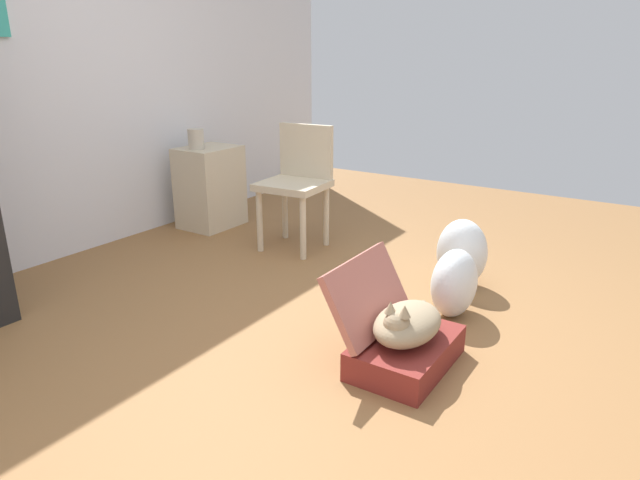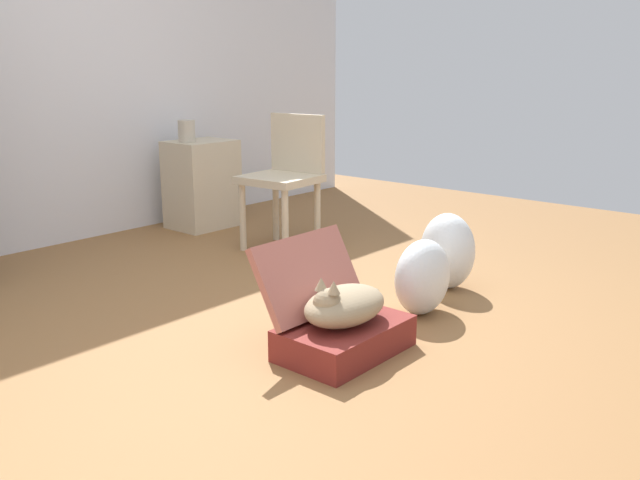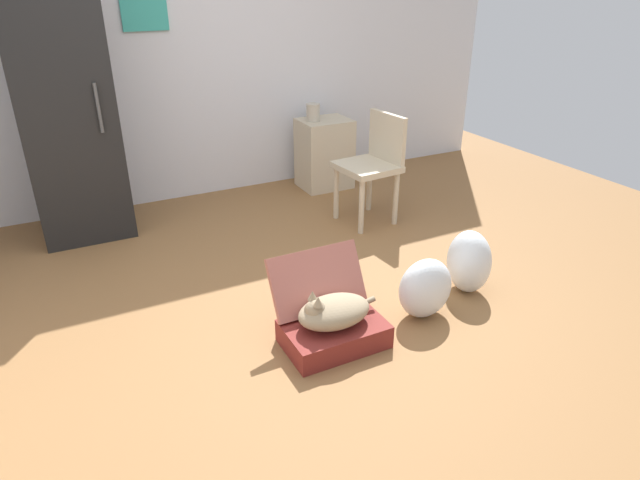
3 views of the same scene
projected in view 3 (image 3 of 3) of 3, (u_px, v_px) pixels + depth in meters
name	position (u px, v px, depth m)	size (l,w,h in m)	color
ground_plane	(295.00, 305.00, 3.50)	(7.68, 7.68, 0.00)	olive
wall_back	(183.00, 51.00, 4.75)	(6.40, 0.15, 2.60)	silver
suitcase_base	(334.00, 334.00, 3.10)	(0.56, 0.37, 0.14)	maroon
suitcase_lid	(317.00, 280.00, 3.16)	(0.56, 0.37, 0.04)	#B26356
cat	(333.00, 311.00, 3.03)	(0.50, 0.28, 0.23)	#998466
plastic_bag_white	(425.00, 288.00, 3.32)	(0.35, 0.24, 0.38)	silver
plastic_bag_clear	(469.00, 262.00, 3.58)	(0.26, 0.31, 0.43)	silver
refrigerator	(67.00, 115.00, 4.11)	(0.66, 0.65, 1.90)	black
side_table	(324.00, 154.00, 5.32)	(0.48, 0.39, 0.66)	beige
vase_tall	(313.00, 112.00, 5.09)	(0.13, 0.13, 0.16)	#B7AD99
chair	(373.00, 162.00, 4.51)	(0.47, 0.49, 0.90)	beige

